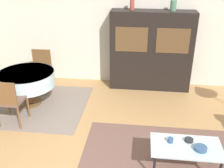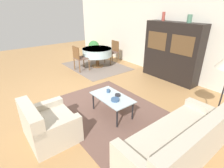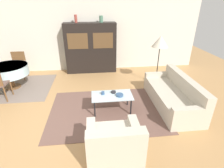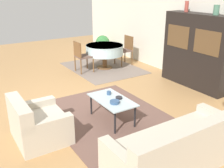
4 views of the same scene
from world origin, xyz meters
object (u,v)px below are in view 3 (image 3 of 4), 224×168
at_px(bowl, 120,95).
at_px(vase_tall, 76,19).
at_px(couch, 173,96).
at_px(dining_chair_far, 18,63).
at_px(display_cabinet, 91,48).
at_px(vase_short, 101,19).
at_px(floor_lamp, 160,43).
at_px(dining_table, 8,71).
at_px(cup, 103,93).
at_px(coffee_table, 112,97).
at_px(bowl_small, 113,92).
at_px(armchair, 114,143).

xyz_separation_m(bowl, vase_tall, (-1.12, 2.84, 1.47)).
height_order(couch, vase_tall, vase_tall).
relative_size(dining_chair_far, bowl, 5.19).
distance_m(display_cabinet, vase_short, 1.09).
relative_size(floor_lamp, bowl, 8.96).
bearing_deg(dining_chair_far, floor_lamp, 167.45).
bearing_deg(display_cabinet, floor_lamp, -33.56).
height_order(dining_table, bowl, dining_table).
xyz_separation_m(cup, vase_tall, (-0.72, 2.72, 1.46)).
bearing_deg(coffee_table, floor_lamp, 40.79).
xyz_separation_m(cup, bowl_small, (0.27, 0.05, -0.02)).
relative_size(cup, vase_tall, 0.31).
distance_m(armchair, vase_tall, 4.56).
bearing_deg(armchair, dining_chair_far, 127.16).
relative_size(armchair, vase_short, 4.30).
xyz_separation_m(couch, bowl_small, (-1.57, 0.02, 0.19)).
distance_m(dining_table, dining_chair_far, 0.79).
height_order(coffee_table, vase_tall, vase_tall).
xyz_separation_m(couch, dining_table, (-4.62, 1.54, 0.30)).
height_order(dining_table, cup, dining_table).
height_order(dining_table, floor_lamp, floor_lamp).
height_order(dining_chair_far, cup, dining_chair_far).
bearing_deg(couch, dining_table, 71.58).
relative_size(coffee_table, bowl_small, 8.02).
distance_m(armchair, coffee_table, 1.40).
bearing_deg(cup, coffee_table, -16.85).
relative_size(armchair, cup, 11.80).
bearing_deg(cup, dining_chair_far, 139.76).
bearing_deg(vase_tall, bowl, -68.55).
bearing_deg(dining_chair_far, bowl, 142.07).
relative_size(dining_table, vase_short, 5.21).
height_order(couch, armchair, couch).
distance_m(armchair, bowl, 1.38).
xyz_separation_m(armchair, vase_tall, (-0.82, 4.17, 1.66)).
bearing_deg(armchair, bowl_small, 83.81).
height_order(dining_chair_far, bowl_small, dining_chair_far).
xyz_separation_m(cup, vase_short, (0.15, 2.72, 1.44)).
bearing_deg(couch, armchair, 130.58).
bearing_deg(cup, vase_tall, 104.86).
bearing_deg(bowl_small, dining_table, 153.62).
bearing_deg(bowl, dining_table, 152.03).
relative_size(coffee_table, bowl, 5.62).
xyz_separation_m(dining_table, bowl, (3.18, -1.69, -0.11)).
xyz_separation_m(display_cabinet, vase_tall, (-0.46, 0.00, 1.03)).
xyz_separation_m(coffee_table, floor_lamp, (1.62, 1.40, 0.97)).
bearing_deg(dining_table, floor_lamp, -2.97).
bearing_deg(couch, vase_short, 32.11).
bearing_deg(vase_short, vase_tall, 180.00).
bearing_deg(dining_table, dining_chair_far, 90.00).
relative_size(dining_chair_far, vase_short, 4.13).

